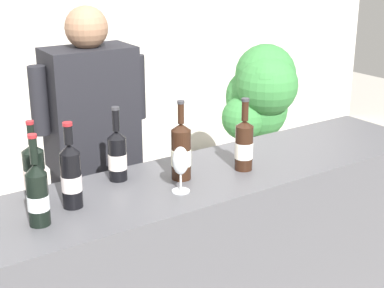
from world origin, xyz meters
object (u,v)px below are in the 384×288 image
Objects in this scene: person_server at (95,183)px; wine_glass at (181,163)px; wine_bottle_4 at (71,175)px; wine_bottle_2 at (38,194)px; wine_bottle_0 at (181,151)px; potted_shrub at (259,101)px; wine_bottle_5 at (34,173)px; wine_bottle_3 at (244,145)px; wine_bottle_1 at (117,155)px.

wine_glass is at bearing -84.31° from person_server.
wine_glass is at bearing -15.03° from wine_bottle_4.
wine_glass is at bearing -4.06° from wine_bottle_2.
wine_bottle_0 is at bearing 6.37° from wine_bottle_2.
wine_bottle_4 is at bearing -147.63° from potted_shrub.
person_server reaches higher than wine_bottle_4.
wine_bottle_2 reaches higher than wine_bottle_4.
potted_shrub is at bearing 31.84° from wine_bottle_2.
wine_bottle_5 is at bearing 166.83° from wine_bottle_0.
wine_bottle_0 is 1.02× the size of wine_bottle_4.
wine_glass is 2.13m from potted_shrub.
wine_bottle_5 is at bearing -151.58° from potted_shrub.
wine_bottle_2 is at bearing 175.94° from wine_glass.
wine_bottle_5 reaches higher than potted_shrub.
wine_bottle_3 reaches higher than potted_shrub.
potted_shrub is at bearing 39.90° from wine_bottle_0.
wine_bottle_5 is 2.40m from potted_shrub.
wine_bottle_3 is at bearing -55.54° from person_server.
wine_bottle_1 is at bearing 26.80° from wine_bottle_2.
potted_shrub is (1.24, 1.34, -0.28)m from wine_bottle_3.
wine_bottle_5 is 1.68× the size of wine_glass.
wine_bottle_5 is 0.56m from wine_glass.
wine_bottle_0 is 1.01× the size of wine_bottle_2.
wine_bottle_0 is 0.20× the size of person_server.
wine_bottle_5 is (-0.35, -0.00, 0.00)m from wine_bottle_1.
person_server is (-0.07, 0.67, -0.31)m from wine_glass.
wine_bottle_3 is 0.97× the size of wine_bottle_4.
wine_bottle_5 is (-0.86, 0.20, -0.00)m from wine_bottle_3.
wine_glass is (-0.08, -0.11, 0.00)m from wine_bottle_0.
wine_bottle_1 is at bearing 158.10° from wine_bottle_3.
wine_bottle_2 is 0.86m from person_server.
wine_glass is (0.41, -0.11, -0.00)m from wine_bottle_4.
wine_bottle_3 reaches higher than wine_glass.
person_server is 1.81m from potted_shrub.
wine_bottle_4 is 2.40m from potted_shrub.
wine_bottle_0 is 1.07× the size of wine_bottle_5.
wine_bottle_1 is 0.25× the size of potted_shrub.
wine_glass is at bearing -26.21° from wine_bottle_5.
potted_shrub is (2.10, 1.14, -0.28)m from wine_bottle_5.
wine_bottle_0 is 0.29m from wine_bottle_3.
wine_bottle_2 is at bearing -128.51° from person_server.
wine_bottle_3 is at bearing -12.80° from wine_bottle_0.
wine_bottle_0 is at bearing -75.61° from person_server.
wine_bottle_2 is 0.27× the size of potted_shrub.
wine_bottle_0 reaches higher than wine_bottle_2.
wine_bottle_2 is 1.05× the size of wine_bottle_5.
person_server is (-0.14, 0.56, -0.30)m from wine_bottle_0.
wine_bottle_0 is 1.07× the size of wine_bottle_1.
wine_bottle_1 is 1.67× the size of wine_glass.
wine_bottle_0 is at bearing -13.17° from wine_bottle_5.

